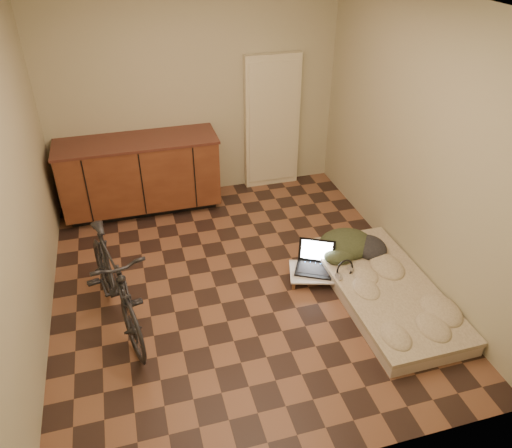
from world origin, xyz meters
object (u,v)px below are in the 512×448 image
object	(u,v)px
lap_desk	(319,272)
laptop	(315,263)
futon	(385,290)
bicycle	(114,278)

from	to	relation	value
lap_desk	laptop	xyz separation A→B (m)	(-0.02, 0.08, 0.06)
futon	lap_desk	world-z (taller)	futon
laptop	bicycle	bearing A→B (deg)	-147.21
bicycle	laptop	bearing A→B (deg)	-8.66
lap_desk	laptop	size ratio (longest dim) A/B	1.40
futon	lap_desk	xyz separation A→B (m)	(-0.50, 0.42, 0.01)
futon	laptop	world-z (taller)	laptop
futon	laptop	size ratio (longest dim) A/B	3.82
futon	lap_desk	size ratio (longest dim) A/B	2.74
bicycle	laptop	xyz separation A→B (m)	(1.91, 0.16, -0.35)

